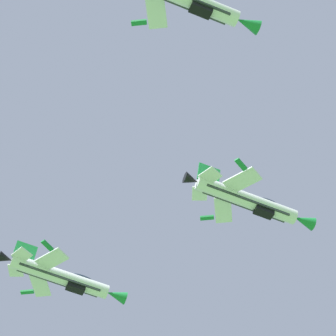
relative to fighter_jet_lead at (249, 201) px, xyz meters
The scene contains 2 objects.
fighter_jet_lead is the anchor object (origin of this frame).
fighter_jet_left_wing 24.19m from the fighter_jet_lead, 143.17° to the left, with size 15.87×10.05×4.70m.
Camera 1 is at (-0.24, -3.56, 1.65)m, focal length 86.80 mm.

